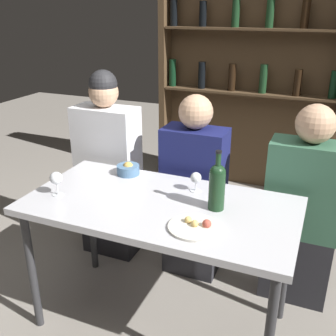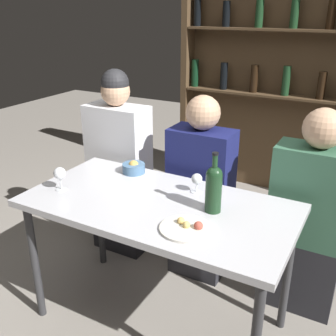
# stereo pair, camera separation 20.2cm
# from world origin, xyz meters

# --- Properties ---
(ground_plane) EXTENTS (10.00, 10.00, 0.00)m
(ground_plane) POSITION_xyz_m (0.00, 0.00, 0.00)
(ground_plane) COLOR gray
(dining_table) EXTENTS (1.38, 0.71, 0.76)m
(dining_table) POSITION_xyz_m (0.00, 0.00, 0.69)
(dining_table) COLOR silver
(dining_table) RESTS_ON ground_plane
(wine_rack_wall) EXTENTS (1.69, 0.21, 2.32)m
(wine_rack_wall) POSITION_xyz_m (0.00, 2.03, 1.21)
(wine_rack_wall) COLOR #4C3823
(wine_rack_wall) RESTS_ON ground_plane
(wine_bottle) EXTENTS (0.08, 0.08, 0.30)m
(wine_bottle) POSITION_xyz_m (0.28, 0.05, 0.89)
(wine_bottle) COLOR #19381E
(wine_bottle) RESTS_ON dining_table
(wine_glass_0) EXTENTS (0.07, 0.07, 0.13)m
(wine_glass_0) POSITION_xyz_m (-0.53, -0.12, 0.86)
(wine_glass_0) COLOR silver
(wine_glass_0) RESTS_ON dining_table
(wine_glass_1) EXTENTS (0.06, 0.06, 0.11)m
(wine_glass_1) POSITION_xyz_m (0.12, 0.20, 0.84)
(wine_glass_1) COLOR silver
(wine_glass_1) RESTS_ON dining_table
(food_plate_0) EXTENTS (0.24, 0.24, 0.04)m
(food_plate_0) POSITION_xyz_m (0.24, -0.16, 0.77)
(food_plate_0) COLOR silver
(food_plate_0) RESTS_ON dining_table
(snack_bowl) EXTENTS (0.13, 0.13, 0.08)m
(snack_bowl) POSITION_xyz_m (-0.32, 0.26, 0.80)
(snack_bowl) COLOR #4C7299
(snack_bowl) RESTS_ON dining_table
(seated_person_left) EXTENTS (0.42, 0.22, 1.32)m
(seated_person_left) POSITION_xyz_m (-0.62, 0.53, 0.63)
(seated_person_left) COLOR #26262B
(seated_person_left) RESTS_ON ground_plane
(seated_person_center) EXTENTS (0.39, 0.22, 1.21)m
(seated_person_center) POSITION_xyz_m (-0.00, 0.53, 0.57)
(seated_person_center) COLOR #26262B
(seated_person_center) RESTS_ON ground_plane
(seated_person_right) EXTENTS (0.44, 0.22, 1.22)m
(seated_person_right) POSITION_xyz_m (0.67, 0.53, 0.57)
(seated_person_right) COLOR #26262B
(seated_person_right) RESTS_ON ground_plane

